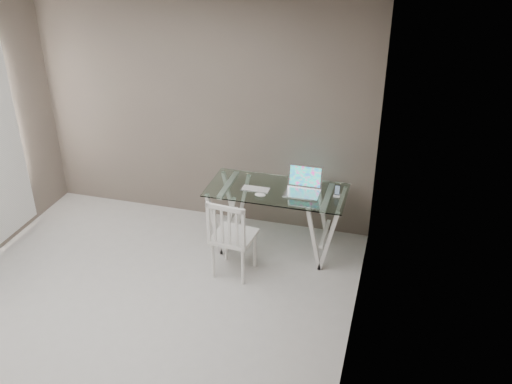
% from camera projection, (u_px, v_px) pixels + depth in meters
% --- Properties ---
extents(room, '(4.50, 4.52, 2.71)m').
position_uv_depth(room, '(96.00, 161.00, 4.49)').
color(room, '#B4B1AD').
rests_on(room, ground).
extents(desk, '(1.50, 0.70, 0.75)m').
position_uv_depth(desk, '(276.00, 219.00, 6.31)').
color(desk, silver).
rests_on(desk, ground).
extents(chair, '(0.45, 0.45, 0.91)m').
position_uv_depth(chair, '(231.00, 235.00, 5.79)').
color(chair, white).
rests_on(chair, ground).
extents(laptop, '(0.37, 0.31, 0.26)m').
position_uv_depth(laptop, '(303.00, 186.00, 6.07)').
color(laptop, silver).
rests_on(laptop, desk).
extents(keyboard, '(0.31, 0.13, 0.01)m').
position_uv_depth(keyboard, '(256.00, 189.00, 6.14)').
color(keyboard, silver).
rests_on(keyboard, desk).
extents(mouse, '(0.12, 0.07, 0.04)m').
position_uv_depth(mouse, '(260.00, 195.00, 5.99)').
color(mouse, white).
rests_on(mouse, desk).
extents(phone_dock, '(0.07, 0.07, 0.13)m').
position_uv_depth(phone_dock, '(337.00, 193.00, 5.99)').
color(phone_dock, white).
rests_on(phone_dock, desk).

